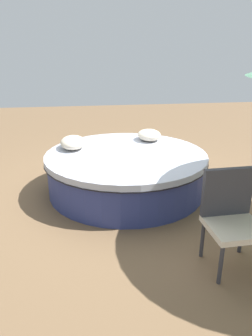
# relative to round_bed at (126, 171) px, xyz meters

# --- Properties ---
(ground_plane) EXTENTS (16.00, 16.00, 0.00)m
(ground_plane) POSITION_rel_round_bed_xyz_m (0.00, 0.00, -0.31)
(ground_plane) COLOR brown
(round_bed) EXTENTS (2.44, 2.44, 0.60)m
(round_bed) POSITION_rel_round_bed_xyz_m (0.00, 0.00, 0.00)
(round_bed) COLOR navy
(round_bed) RESTS_ON ground_plane
(throw_pillow_0) EXTENTS (0.48, 0.39, 0.18)m
(throw_pillow_0) POSITION_rel_round_bed_xyz_m (-0.65, 0.49, 0.39)
(throw_pillow_0) COLOR beige
(throw_pillow_0) RESTS_ON round_bed
(throw_pillow_1) EXTENTS (0.56, 0.39, 0.19)m
(throw_pillow_1) POSITION_rel_round_bed_xyz_m (-0.36, -0.79, 0.39)
(throw_pillow_1) COLOR beige
(throw_pillow_1) RESTS_ON round_bed
(patio_chair) EXTENTS (0.52, 0.54, 0.98)m
(patio_chair) POSITION_rel_round_bed_xyz_m (1.89, 0.77, 0.25)
(patio_chair) COLOR #333338
(patio_chair) RESTS_ON ground_plane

